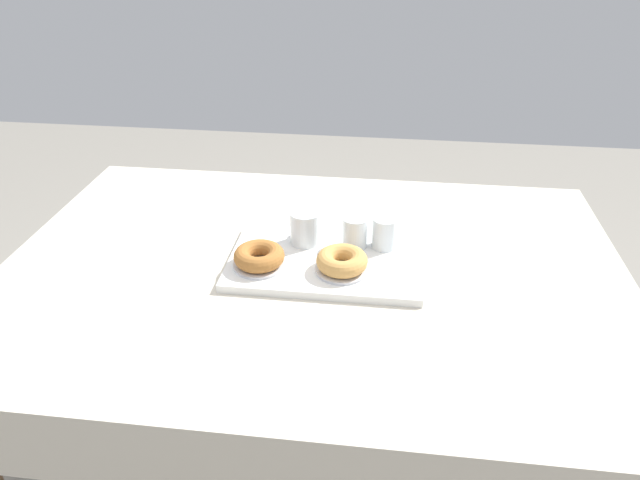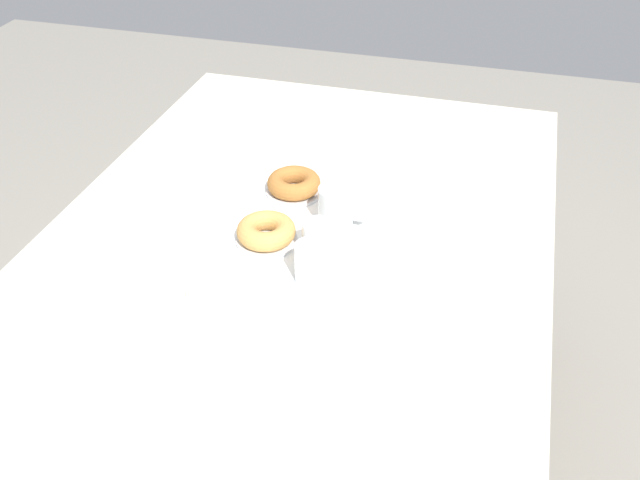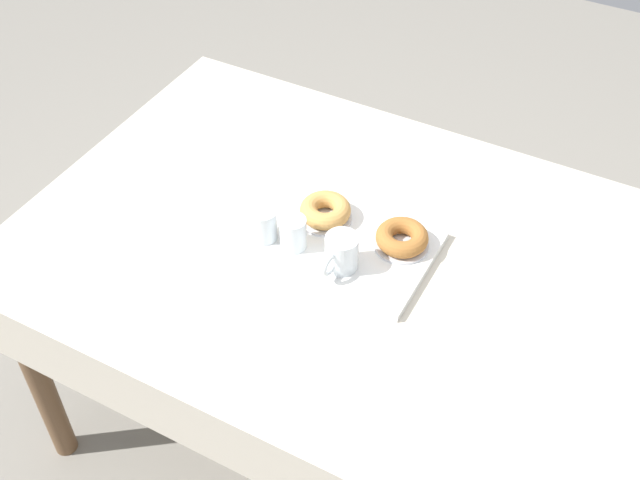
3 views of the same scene
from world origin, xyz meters
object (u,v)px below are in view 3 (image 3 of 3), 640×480
at_px(water_glass_near, 293,234).
at_px(dining_table, 345,269).
at_px(donut_plate_left, 401,245).
at_px(tea_mug_left, 341,254).
at_px(water_glass_far, 264,226).
at_px(donut_plate_right, 325,218).
at_px(serving_tray, 332,241).
at_px(sugar_donut_left, 402,237).
at_px(sugar_donut_right, 325,210).

bearing_deg(water_glass_near, dining_table, 36.85).
bearing_deg(donut_plate_left, tea_mug_left, -126.79).
relative_size(water_glass_far, donut_plate_right, 0.63).
distance_m(dining_table, tea_mug_left, 0.16).
xyz_separation_m(tea_mug_left, water_glass_near, (-0.13, 0.01, -0.00)).
bearing_deg(water_glass_far, tea_mug_left, 0.08).
bearing_deg(serving_tray, sugar_donut_left, 18.62).
height_order(water_glass_far, sugar_donut_right, water_glass_far).
xyz_separation_m(serving_tray, donut_plate_right, (-0.05, 0.05, 0.01)).
distance_m(tea_mug_left, sugar_donut_left, 0.16).
distance_m(dining_table, water_glass_near, 0.18).
bearing_deg(donut_plate_left, serving_tray, -161.38).
xyz_separation_m(water_glass_near, sugar_donut_right, (0.02, 0.12, -0.01)).
bearing_deg(tea_mug_left, water_glass_near, 176.96).
distance_m(dining_table, water_glass_far, 0.23).
bearing_deg(dining_table, donut_plate_right, 150.92).
relative_size(donut_plate_left, sugar_donut_right, 1.05).
bearing_deg(water_glass_near, donut_plate_left, 28.24).
xyz_separation_m(dining_table, water_glass_near, (-0.10, -0.07, 0.14)).
height_order(water_glass_near, donut_plate_left, water_glass_near).
bearing_deg(water_glass_far, sugar_donut_left, 23.07).
bearing_deg(dining_table, sugar_donut_left, 20.09).
height_order(tea_mug_left, sugar_donut_right, tea_mug_left).
height_order(dining_table, tea_mug_left, tea_mug_left).
bearing_deg(donut_plate_left, sugar_donut_right, -179.42).
xyz_separation_m(dining_table, donut_plate_left, (0.12, 0.04, 0.10)).
relative_size(water_glass_near, water_glass_far, 1.00).
xyz_separation_m(water_glass_far, sugar_donut_right, (0.10, 0.12, -0.01)).
height_order(dining_table, serving_tray, serving_tray).
xyz_separation_m(tea_mug_left, sugar_donut_left, (0.09, 0.13, -0.01)).
xyz_separation_m(tea_mug_left, donut_plate_right, (-0.11, 0.12, -0.04)).
bearing_deg(sugar_donut_left, dining_table, -159.91).
relative_size(serving_tray, donut_plate_left, 3.66).
bearing_deg(water_glass_far, dining_table, 25.10).
xyz_separation_m(serving_tray, tea_mug_left, (0.06, -0.07, 0.05)).
bearing_deg(dining_table, water_glass_near, -143.15).
height_order(water_glass_near, sugar_donut_left, water_glass_near).
bearing_deg(donut_plate_right, water_glass_near, -100.59).
bearing_deg(donut_plate_left, dining_table, -159.91).
relative_size(serving_tray, water_glass_far, 5.78).
distance_m(donut_plate_left, sugar_donut_right, 0.20).
distance_m(water_glass_near, sugar_donut_right, 0.12).
relative_size(dining_table, water_glass_near, 18.96).
bearing_deg(water_glass_near, donut_plate_right, 79.41).
relative_size(tea_mug_left, sugar_donut_right, 0.95).
xyz_separation_m(dining_table, serving_tray, (-0.03, -0.01, 0.09)).
distance_m(serving_tray, sugar_donut_right, 0.08).
distance_m(serving_tray, water_glass_far, 0.17).
height_order(serving_tray, water_glass_near, water_glass_near).
relative_size(tea_mug_left, sugar_donut_left, 0.95).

